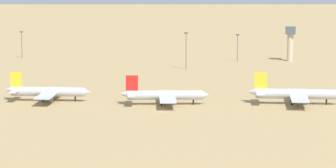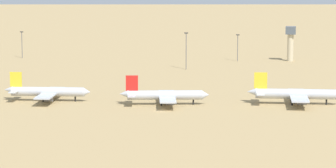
{
  "view_description": "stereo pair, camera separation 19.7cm",
  "coord_description": "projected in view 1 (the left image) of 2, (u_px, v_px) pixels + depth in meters",
  "views": [
    {
      "loc": [
        51.23,
        -269.54,
        50.5
      ],
      "look_at": [
        -1.55,
        22.8,
        6.0
      ],
      "focal_mm": 86.39,
      "sensor_mm": 36.0,
      "label": 1
    },
    {
      "loc": [
        51.42,
        -269.5,
        50.5
      ],
      "look_at": [
        -1.55,
        22.8,
        6.0
      ],
      "focal_mm": 86.39,
      "sensor_mm": 36.0,
      "label": 2
    }
  ],
  "objects": [
    {
      "name": "parked_jet_yellow_5",
      "position": [
        295.0,
        94.0,
        291.33
      ],
      "size": [
        34.79,
        29.34,
        11.49
      ],
      "rotation": [
        0.0,
        0.0,
        0.08
      ],
      "color": "silver",
      "rests_on": "ground"
    },
    {
      "name": "parked_jet_yellow_3",
      "position": [
        47.0,
        92.0,
        298.12
      ],
      "size": [
        32.51,
        27.49,
        10.73
      ],
      "rotation": [
        0.0,
        0.0,
        0.1
      ],
      "color": "silver",
      "rests_on": "ground"
    },
    {
      "name": "light_pole_mid",
      "position": [
        186.0,
        48.0,
        386.54
      ],
      "size": [
        1.8,
        0.5,
        17.76
      ],
      "color": "#59595E",
      "rests_on": "ground"
    },
    {
      "name": "ground",
      "position": [
        161.0,
        111.0,
        278.81
      ],
      "size": [
        4000.0,
        4000.0,
        0.0
      ],
      "primitive_type": "plane",
      "color": "tan"
    },
    {
      "name": "control_tower",
      "position": [
        290.0,
        40.0,
        419.1
      ],
      "size": [
        5.2,
        5.2,
        18.05
      ],
      "color": "#C6B793",
      "rests_on": "ground"
    },
    {
      "name": "parked_jet_red_4",
      "position": [
        164.0,
        95.0,
        290.25
      ],
      "size": [
        32.29,
        27.64,
        10.73
      ],
      "rotation": [
        0.0,
        0.0,
        0.21
      ],
      "color": "silver",
      "rests_on": "ground"
    },
    {
      "name": "light_pole_east",
      "position": [
        238.0,
        45.0,
        419.61
      ],
      "size": [
        1.8,
        0.5,
        13.96
      ],
      "color": "#59595E",
      "rests_on": "ground"
    },
    {
      "name": "light_pole_west",
      "position": [
        22.0,
        43.0,
        432.99
      ],
      "size": [
        1.8,
        0.5,
        14.34
      ],
      "color": "#59595E",
      "rests_on": "ground"
    }
  ]
}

